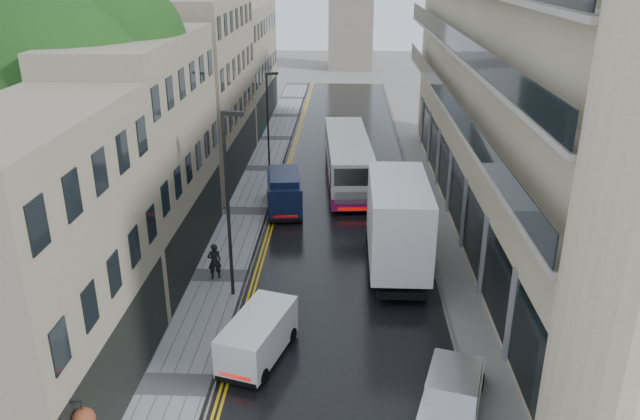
# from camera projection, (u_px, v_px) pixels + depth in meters

# --- Properties ---
(road) EXTENTS (9.00, 85.00, 0.02)m
(road) POSITION_uv_depth(u_px,v_px,m) (343.00, 214.00, 37.50)
(road) COLOR black
(road) RESTS_ON ground
(left_sidewalk) EXTENTS (2.70, 85.00, 0.12)m
(left_sidewalk) POSITION_uv_depth(u_px,v_px,m) (247.00, 212.00, 37.72)
(left_sidewalk) COLOR gray
(left_sidewalk) RESTS_ON ground
(right_sidewalk) EXTENTS (1.80, 85.00, 0.12)m
(right_sidewalk) POSITION_uv_depth(u_px,v_px,m) (434.00, 215.00, 37.27)
(right_sidewalk) COLOR slate
(right_sidewalk) RESTS_ON ground
(old_shop_row) EXTENTS (4.50, 56.00, 12.00)m
(old_shop_row) POSITION_uv_depth(u_px,v_px,m) (190.00, 105.00, 37.96)
(old_shop_row) COLOR gray
(old_shop_row) RESTS_ON ground
(modern_block) EXTENTS (8.00, 40.00, 14.00)m
(modern_block) POSITION_uv_depth(u_px,v_px,m) (539.00, 106.00, 33.09)
(modern_block) COLOR beige
(modern_block) RESTS_ON ground
(tree_near) EXTENTS (10.56, 10.56, 13.89)m
(tree_near) POSITION_uv_depth(u_px,v_px,m) (71.00, 132.00, 28.46)
(tree_near) COLOR black
(tree_near) RESTS_ON ground
(tree_far) EXTENTS (9.24, 9.24, 12.46)m
(tree_far) POSITION_uv_depth(u_px,v_px,m) (159.00, 91.00, 40.76)
(tree_far) COLOR black
(tree_far) RESTS_ON ground
(cream_bus) EXTENTS (3.44, 11.95, 3.22)m
(cream_bus) POSITION_uv_depth(u_px,v_px,m) (331.00, 177.00, 38.95)
(cream_bus) COLOR beige
(cream_bus) RESTS_ON road
(white_lorry) EXTENTS (2.70, 8.97, 4.71)m
(white_lorry) POSITION_uv_depth(u_px,v_px,m) (372.00, 240.00, 28.40)
(white_lorry) COLOR white
(white_lorry) RESTS_ON road
(silver_hatchback) EXTENTS (2.88, 4.48, 1.55)m
(silver_hatchback) POSITION_uv_depth(u_px,v_px,m) (421.00, 413.00, 19.88)
(silver_hatchback) COLOR #BABAC0
(silver_hatchback) RESTS_ON road
(white_van) EXTENTS (2.80, 4.35, 1.82)m
(white_van) POSITION_uv_depth(u_px,v_px,m) (222.00, 353.00, 22.67)
(white_van) COLOR white
(white_van) RESTS_ON road
(navy_van) EXTENTS (2.61, 5.15, 2.51)m
(navy_van) POSITION_uv_depth(u_px,v_px,m) (269.00, 201.00, 36.06)
(navy_van) COLOR black
(navy_van) RESTS_ON road
(pedestrian) EXTENTS (0.77, 0.65, 1.79)m
(pedestrian) POSITION_uv_depth(u_px,v_px,m) (214.00, 261.00, 29.41)
(pedestrian) COLOR black
(pedestrian) RESTS_ON left_sidewalk
(lamp_post_near) EXTENTS (0.97, 0.35, 8.41)m
(lamp_post_near) POSITION_uv_depth(u_px,v_px,m) (228.00, 208.00, 26.77)
(lamp_post_near) COLOR black
(lamp_post_near) RESTS_ON left_sidewalk
(lamp_post_far) EXTENTS (0.84, 0.44, 7.33)m
(lamp_post_far) POSITION_uv_depth(u_px,v_px,m) (268.00, 129.00, 41.44)
(lamp_post_far) COLOR black
(lamp_post_far) RESTS_ON left_sidewalk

